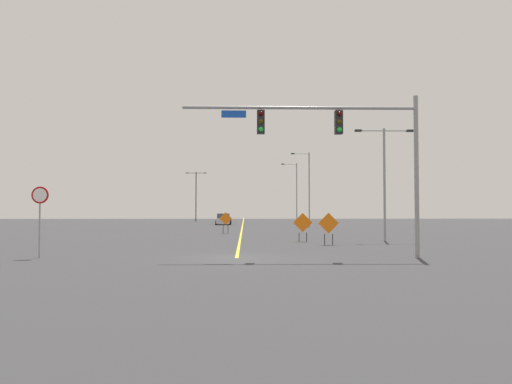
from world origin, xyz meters
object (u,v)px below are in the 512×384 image
construction_sign_median_near (329,225)px  car_yellow_far (224,219)px  street_lamp_mid_right (308,186)px  street_lamp_near_left (384,173)px  construction_sign_right_lane (226,220)px  construction_sign_right_shoulder (303,224)px  traffic_signal_assembly (341,138)px  street_lamp_far_left (296,190)px  car_silver_distant (223,220)px  stop_sign (40,208)px  street_lamp_near_right (196,192)px

construction_sign_median_near → car_yellow_far: bearing=100.1°
street_lamp_mid_right → street_lamp_near_left: bearing=-86.6°
construction_sign_right_lane → car_yellow_far: 32.87m
street_lamp_near_left → construction_sign_right_shoulder: street_lamp_near_left is taller
traffic_signal_assembly → street_lamp_far_left: 49.10m
street_lamp_mid_right → car_silver_distant: bearing=144.2°
stop_sign → street_lamp_mid_right: size_ratio=0.35×
traffic_signal_assembly → stop_sign: (-13.41, 0.31, -3.11)m
stop_sign → traffic_signal_assembly: bearing=-1.3°
traffic_signal_assembly → street_lamp_near_right: size_ratio=1.22×
stop_sign → car_yellow_far: stop_sign is taller
traffic_signal_assembly → stop_sign: size_ratio=3.34×
construction_sign_median_near → car_yellow_far: (-8.31, 46.55, -0.59)m
street_lamp_near_right → construction_sign_right_shoulder: (12.47, -52.51, -3.91)m
traffic_signal_assembly → construction_sign_right_lane: bearing=105.8°
street_lamp_far_left → street_lamp_near_left: bearing=-87.0°
stop_sign → street_lamp_mid_right: (16.83, 37.55, 2.83)m
street_lamp_far_left → street_lamp_near_left: street_lamp_far_left is taller
street_lamp_near_right → construction_sign_right_lane: bearing=-80.6°
street_lamp_far_left → street_lamp_near_right: street_lamp_far_left is taller
street_lamp_far_left → street_lamp_near_left: size_ratio=1.17×
stop_sign → car_yellow_far: (5.82, 53.88, -1.58)m
traffic_signal_assembly → street_lamp_near_right: bearing=101.6°
construction_sign_median_near → stop_sign: bearing=-152.6°
construction_sign_right_shoulder → construction_sign_right_lane: size_ratio=1.01×
street_lamp_near_left → street_lamp_mid_right: street_lamp_mid_right is taller
stop_sign → construction_sign_right_shoulder: stop_sign is taller
traffic_signal_assembly → street_lamp_near_right: street_lamp_near_right is taller
traffic_signal_assembly → construction_sign_median_near: 8.70m
construction_sign_median_near → car_yellow_far: size_ratio=0.49×
stop_sign → street_lamp_near_left: size_ratio=0.42×
construction_sign_median_near → car_silver_distant: construction_sign_median_near is taller
traffic_signal_assembly → street_lamp_far_left: size_ratio=1.18×
street_lamp_near_right → street_lamp_near_left: 55.48m
street_lamp_near_right → construction_sign_right_lane: 42.61m
construction_sign_right_shoulder → car_yellow_far: size_ratio=0.48×
car_yellow_far → construction_sign_right_shoulder: bearing=-80.7°
street_lamp_mid_right → construction_sign_median_near: size_ratio=4.71×
street_lamp_near_right → street_lamp_mid_right: size_ratio=0.94×
street_lamp_near_left → car_yellow_far: (-12.62, 43.46, -3.93)m
street_lamp_far_left → car_yellow_far: street_lamp_far_left is taller
construction_sign_right_lane → stop_sign: bearing=-109.3°
construction_sign_right_shoulder → traffic_signal_assembly: bearing=-87.5°
traffic_signal_assembly → construction_sign_right_shoulder: bearing=92.5°
street_lamp_far_left → car_yellow_far: (-10.64, 5.19, -4.29)m
stop_sign → construction_sign_right_shoulder: bearing=38.8°
street_lamp_far_left → street_lamp_mid_right: street_lamp_mid_right is taller
traffic_signal_assembly → stop_sign: traffic_signal_assembly is taller
construction_sign_median_near → construction_sign_right_shoulder: bearing=111.2°
street_lamp_far_left → street_lamp_mid_right: (0.37, -11.14, 0.12)m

